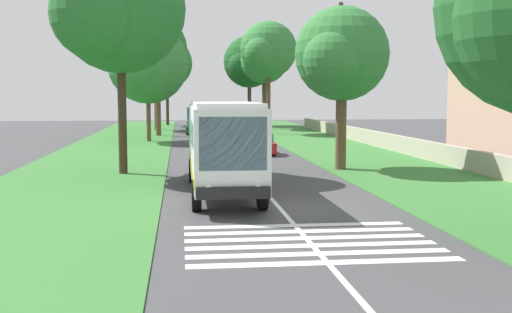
# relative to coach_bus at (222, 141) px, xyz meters

# --- Properties ---
(ground) EXTENTS (160.00, 160.00, 0.00)m
(ground) POSITION_rel_coach_bus_xyz_m (-3.85, -1.80, -2.15)
(ground) COLOR #424244
(grass_verge_left) EXTENTS (120.00, 8.00, 0.04)m
(grass_verge_left) POSITION_rel_coach_bus_xyz_m (11.15, 6.40, -2.13)
(grass_verge_left) COLOR #387533
(grass_verge_left) RESTS_ON ground
(grass_verge_right) EXTENTS (120.00, 8.00, 0.04)m
(grass_verge_right) POSITION_rel_coach_bus_xyz_m (11.15, -10.00, -2.13)
(grass_verge_right) COLOR #387533
(grass_verge_right) RESTS_ON ground
(centre_line) EXTENTS (110.00, 0.16, 0.01)m
(centre_line) POSITION_rel_coach_bus_xyz_m (11.15, -1.80, -2.14)
(centre_line) COLOR silver
(centre_line) RESTS_ON ground
(coach_bus) EXTENTS (11.16, 2.62, 3.73)m
(coach_bus) POSITION_rel_coach_bus_xyz_m (0.00, 0.00, 0.00)
(coach_bus) COLOR white
(coach_bus) RESTS_ON ground
(zebra_crossing) EXTENTS (4.95, 6.80, 0.01)m
(zebra_crossing) POSITION_rel_coach_bus_xyz_m (-9.02, -1.80, -2.14)
(zebra_crossing) COLOR silver
(zebra_crossing) RESTS_ON ground
(trailing_car_0) EXTENTS (4.30, 1.78, 1.43)m
(trailing_car_0) POSITION_rel_coach_bus_xyz_m (17.19, -3.61, -1.48)
(trailing_car_0) COLOR #B21E1E
(trailing_car_0) RESTS_ON ground
(trailing_car_1) EXTENTS (4.30, 1.78, 1.43)m
(trailing_car_1) POSITION_rel_coach_bus_xyz_m (24.33, -0.11, -1.48)
(trailing_car_1) COLOR silver
(trailing_car_1) RESTS_ON ground
(trailing_car_2) EXTENTS (4.30, 1.78, 1.43)m
(trailing_car_2) POSITION_rel_coach_bus_xyz_m (34.13, -3.57, -1.48)
(trailing_car_2) COLOR silver
(trailing_car_2) RESTS_ON ground
(trailing_car_3) EXTENTS (4.30, 1.78, 1.43)m
(trailing_car_3) POSITION_rel_coach_bus_xyz_m (40.32, 0.23, -1.48)
(trailing_car_3) COLOR #145933
(trailing_car_3) RESTS_ON ground
(trailing_minibus_0) EXTENTS (6.00, 2.14, 2.53)m
(trailing_minibus_0) POSITION_rel_coach_bus_xyz_m (51.91, -0.18, -0.60)
(trailing_minibus_0) COLOR teal
(trailing_minibus_0) RESTS_ON ground
(roadside_tree_left_0) EXTENTS (8.00, 6.83, 10.02)m
(roadside_tree_left_0) POSITION_rel_coach_bus_xyz_m (30.06, 4.52, 4.33)
(roadside_tree_left_0) COLOR brown
(roadside_tree_left_0) RESTS_ON grass_verge_left
(roadside_tree_left_1) EXTENTS (8.43, 6.70, 11.31)m
(roadside_tree_left_1) POSITION_rel_coach_bus_xyz_m (60.03, 3.54, 5.69)
(roadside_tree_left_1) COLOR #3D2D1E
(roadside_tree_left_1) RESTS_ON grass_verge_left
(roadside_tree_left_2) EXTENTS (6.70, 5.69, 11.30)m
(roadside_tree_left_2) POSITION_rel_coach_bus_xyz_m (37.88, 3.89, 6.18)
(roadside_tree_left_2) COLOR brown
(roadside_tree_left_2) RESTS_ON grass_verge_left
(roadside_tree_left_3) EXTENTS (6.98, 5.72, 9.90)m
(roadside_tree_left_3) POSITION_rel_coach_bus_xyz_m (48.26, 4.41, 4.74)
(roadside_tree_left_3) COLOR brown
(roadside_tree_left_3) RESTS_ON grass_verge_left
(roadside_tree_left_4) EXTENTS (8.07, 6.49, 11.51)m
(roadside_tree_left_4) POSITION_rel_coach_bus_xyz_m (7.22, 4.75, 5.95)
(roadside_tree_left_4) COLOR #3D2D1E
(roadside_tree_left_4) RESTS_ON grass_verge_left
(roadside_tree_right_0) EXTENTS (6.71, 5.73, 11.35)m
(roadside_tree_right_0) POSITION_rel_coach_bus_xyz_m (39.59, -7.11, 6.22)
(roadside_tree_right_0) COLOR brown
(roadside_tree_right_0) RESTS_ON grass_verge_right
(roadside_tree_right_1) EXTENTS (7.88, 6.53, 11.35)m
(roadside_tree_right_1) POSITION_rel_coach_bus_xyz_m (56.49, -6.95, 5.78)
(roadside_tree_right_1) COLOR #4C3826
(roadside_tree_right_1) RESTS_ON grass_verge_right
(roadside_tree_right_3) EXTENTS (6.12, 4.99, 8.62)m
(roadside_tree_right_3) POSITION_rel_coach_bus_xyz_m (7.79, -6.71, 3.85)
(roadside_tree_right_3) COLOR brown
(roadside_tree_right_3) RESTS_ON grass_verge_right
(roadside_tree_right_4) EXTENTS (7.14, 5.62, 10.75)m
(roadside_tree_right_4) POSITION_rel_coach_bus_xyz_m (49.03, -7.86, 5.67)
(roadside_tree_right_4) COLOR #4C3826
(roadside_tree_right_4) RESTS_ON grass_verge_right
(utility_pole) EXTENTS (0.24, 1.40, 8.85)m
(utility_pole) POSITION_rel_coach_bus_xyz_m (8.15, -6.87, 2.47)
(utility_pole) COLOR #473828
(utility_pole) RESTS_ON grass_verge_right
(roadside_wall) EXTENTS (70.00, 0.40, 1.14)m
(roadside_wall) POSITION_rel_coach_bus_xyz_m (16.15, -13.40, -1.54)
(roadside_wall) COLOR #B2A893
(roadside_wall) RESTS_ON grass_verge_right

